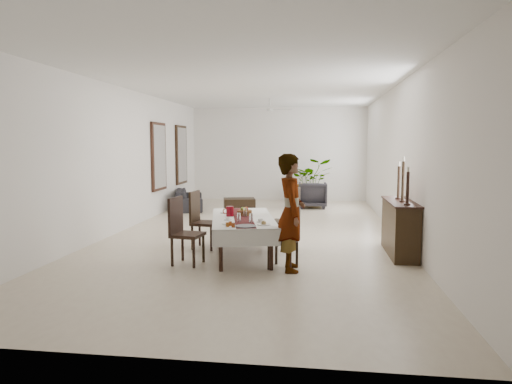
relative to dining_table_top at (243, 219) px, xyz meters
name	(u,v)px	position (x,y,z in m)	size (l,w,h in m)	color
floor	(255,232)	(-0.05, 2.06, -0.64)	(6.00, 12.00, 0.00)	beige
ceiling	(255,85)	(-0.05, 2.06, 2.56)	(6.00, 12.00, 0.02)	white
wall_back	(278,154)	(-0.05, 8.06, 0.96)	(6.00, 0.02, 3.20)	white
wall_front	(164,183)	(-0.05, -3.94, 0.96)	(6.00, 0.02, 3.20)	white
wall_left	(124,159)	(-3.05, 2.06, 0.96)	(0.02, 12.00, 3.20)	white
wall_right	(398,160)	(2.95, 2.06, 0.96)	(0.02, 12.00, 3.20)	white
dining_table_top	(243,219)	(0.00, 0.00, 0.00)	(0.88, 2.12, 0.04)	black
table_leg_fl	(221,251)	(-0.17, -1.06, -0.33)	(0.06, 0.06, 0.62)	black
table_leg_fr	(271,251)	(0.59, -0.90, -0.33)	(0.06, 0.06, 0.62)	black
table_leg_bl	(220,228)	(-0.59, 0.90, -0.33)	(0.06, 0.06, 0.62)	black
table_leg_br	(260,227)	(0.17, 1.06, -0.33)	(0.06, 0.06, 0.62)	black
tablecloth_top	(243,217)	(0.00, 0.00, 0.03)	(1.04, 2.28, 0.01)	white
tablecloth_drape_left	(213,225)	(-0.50, -0.11, -0.10)	(0.01, 2.28, 0.26)	white
tablecloth_drape_right	(272,224)	(0.50, 0.11, -0.10)	(0.01, 2.28, 0.26)	white
tablecloth_drape_near	(247,238)	(0.24, -1.11, -0.10)	(1.04, 0.01, 0.26)	silver
tablecloth_drape_far	(240,215)	(-0.24, 1.11, -0.10)	(1.04, 0.01, 0.26)	white
table_runner	(243,217)	(0.00, 0.00, 0.03)	(0.31, 2.21, 0.00)	#57191A
red_pitcher	(230,211)	(-0.24, 0.08, 0.12)	(0.13, 0.13, 0.18)	maroon
pitcher_handle	(226,211)	(-0.32, 0.07, 0.12)	(0.11, 0.11, 0.02)	#97250A
wine_glass_near	(251,218)	(0.22, -0.54, 0.11)	(0.06, 0.06, 0.15)	silver
wine_glass_mid	(239,217)	(0.02, -0.49, 0.11)	(0.06, 0.06, 0.15)	white
wine_glass_far	(245,213)	(0.03, 0.05, 0.11)	(0.06, 0.06, 0.15)	white
teacup_right	(261,221)	(0.37, -0.46, 0.06)	(0.08, 0.08, 0.05)	silver
saucer_right	(261,222)	(0.37, -0.46, 0.04)	(0.13, 0.13, 0.01)	white
teacup_left	(228,219)	(-0.19, -0.36, 0.06)	(0.08, 0.08, 0.05)	white
saucer_left	(228,220)	(-0.19, -0.36, 0.04)	(0.13, 0.13, 0.01)	silver
plate_near_right	(264,225)	(0.45, -0.72, 0.04)	(0.21, 0.21, 0.01)	white
bread_near_right	(264,223)	(0.45, -0.72, 0.06)	(0.08, 0.08, 0.08)	tan
plate_near_left	(228,224)	(-0.12, -0.70, 0.04)	(0.21, 0.21, 0.01)	silver
plate_far_left	(226,213)	(-0.38, 0.42, 0.04)	(0.21, 0.21, 0.01)	silver
serving_tray	(246,226)	(0.19, -0.91, 0.04)	(0.32, 0.32, 0.02)	#444349
jam_jar_a	(233,225)	(0.01, -0.97, 0.06)	(0.06, 0.06, 0.07)	#883813
jam_jar_b	(227,225)	(-0.09, -0.94, 0.06)	(0.06, 0.06, 0.07)	#8F4B14
jam_jar_c	(230,224)	(-0.06, -0.84, 0.06)	(0.06, 0.06, 0.07)	#8E3E14
fruit_basket	(245,213)	(0.00, 0.22, 0.08)	(0.26, 0.26, 0.09)	brown
fruit_red	(246,209)	(0.02, 0.25, 0.14)	(0.08, 0.08, 0.08)	#A02310
fruit_green	(243,209)	(-0.04, 0.24, 0.14)	(0.07, 0.07, 0.07)	olive
fruit_yellow	(245,209)	(0.01, 0.18, 0.14)	(0.07, 0.07, 0.07)	gold
chair_right_near_seat	(283,240)	(0.76, -0.75, -0.19)	(0.43, 0.43, 0.05)	black
chair_right_near_leg_fl	(290,258)	(0.89, -0.97, -0.43)	(0.04, 0.04, 0.42)	black
chair_right_near_leg_fr	(297,253)	(0.97, -0.63, -0.43)	(0.04, 0.04, 0.42)	black
chair_right_near_leg_bl	(269,256)	(0.55, -0.88, -0.43)	(0.04, 0.04, 0.42)	black
chair_right_near_leg_br	(276,251)	(0.64, -0.54, -0.43)	(0.04, 0.04, 0.42)	black
chair_right_near_back	(295,223)	(0.95, -0.80, 0.10)	(0.43, 0.04, 0.54)	black
chair_right_far_seat	(283,223)	(0.67, 0.47, -0.13)	(0.49, 0.49, 0.06)	black
chair_right_far_leg_fl	(290,240)	(0.81, 0.22, -0.40)	(0.05, 0.05, 0.48)	black
chair_right_far_leg_fr	(297,236)	(0.92, 0.61, -0.40)	(0.05, 0.05, 0.48)	black
chair_right_far_leg_bl	(269,238)	(0.43, 0.33, -0.40)	(0.05, 0.05, 0.48)	black
chair_right_far_leg_br	(277,234)	(0.54, 0.72, -0.40)	(0.05, 0.05, 0.48)	black
chair_right_far_back	(295,205)	(0.89, 0.41, 0.20)	(0.49, 0.04, 0.62)	black
chair_left_near_seat	(188,235)	(-0.78, -0.72, -0.16)	(0.46, 0.46, 0.05)	black
chair_left_near_leg_fl	(183,247)	(-0.94, -0.51, -0.41)	(0.05, 0.05, 0.46)	black
chair_left_near_leg_fr	(172,252)	(-1.00, -0.88, -0.41)	(0.05, 0.05, 0.46)	black
chair_left_near_leg_bl	(203,249)	(-0.57, -0.57, -0.41)	(0.05, 0.05, 0.46)	black
chair_left_near_leg_br	(194,254)	(-0.63, -0.94, -0.41)	(0.05, 0.05, 0.46)	black
chair_left_near_back	(176,215)	(-0.99, -0.69, 0.16)	(0.46, 0.04, 0.59)	black
chair_left_far_seat	(205,223)	(-0.78, 0.42, -0.17)	(0.45, 0.45, 0.05)	black
chair_left_far_leg_fl	(200,234)	(-0.94, 0.63, -0.42)	(0.05, 0.05, 0.45)	black
chair_left_far_leg_fr	(192,238)	(-0.99, 0.26, -0.42)	(0.05, 0.05, 0.45)	black
chair_left_far_leg_bl	(218,235)	(-0.57, 0.58, -0.42)	(0.05, 0.05, 0.45)	black
chair_left_far_leg_br	(211,239)	(-0.62, 0.22, -0.42)	(0.05, 0.05, 0.45)	black
chair_left_far_back	(195,206)	(-0.98, 0.45, 0.14)	(0.45, 0.04, 0.58)	black
woman	(291,213)	(0.89, -0.86, 0.26)	(0.65, 0.43, 1.80)	gray
sideboard_body	(400,229)	(2.73, 0.40, -0.18)	(0.41, 1.54, 0.92)	black
sideboard_top	(401,202)	(2.73, 0.40, 0.30)	(0.45, 1.60, 0.03)	black
candlestick_near_base	(407,204)	(2.73, -0.16, 0.33)	(0.10, 0.10, 0.03)	black
candlestick_near_shaft	(408,188)	(2.73, -0.16, 0.60)	(0.05, 0.05, 0.51)	black
candlestick_near_candle	(408,169)	(2.73, -0.16, 0.90)	(0.04, 0.04, 0.08)	beige
candlestick_mid_base	(402,201)	(2.73, 0.25, 0.33)	(0.10, 0.10, 0.03)	black
candlestick_mid_shaft	(403,181)	(2.73, 0.25, 0.68)	(0.05, 0.05, 0.67)	black
candlestick_mid_candle	(404,159)	(2.73, 0.25, 1.05)	(0.04, 0.04, 0.08)	beige
candlestick_far_base	(398,198)	(2.73, 0.66, 0.33)	(0.10, 0.10, 0.03)	black
candlestick_far_shaft	(399,182)	(2.73, 0.66, 0.62)	(0.05, 0.05, 0.56)	black
candlestick_far_candle	(399,164)	(2.73, 0.66, 0.95)	(0.04, 0.04, 0.08)	silver
sofa	(189,199)	(-2.52, 5.49, -0.35)	(1.97, 0.77, 0.57)	#252428
armchair	(312,195)	(1.15, 6.17, -0.25)	(0.84, 0.86, 0.79)	#2A272C
coffee_table	(239,205)	(-0.92, 5.04, -0.44)	(0.88, 0.59, 0.39)	black
potted_plant	(312,181)	(1.11, 7.39, 0.10)	(1.33, 1.15, 1.47)	#2F6126
mirror_frame_near	(159,157)	(-3.01, 4.26, 0.96)	(0.06, 1.05, 1.85)	black
mirror_glass_near	(160,157)	(-2.98, 4.26, 0.96)	(0.01, 0.90, 1.70)	white
mirror_frame_far	(181,155)	(-3.01, 6.36, 0.96)	(0.06, 1.05, 1.85)	black
mirror_glass_far	(182,155)	(-2.98, 6.36, 0.96)	(0.01, 0.90, 1.70)	silver
fan_rod	(270,102)	(-0.05, 5.06, 2.46)	(0.04, 0.04, 0.20)	silver
fan_hub	(270,110)	(-0.05, 5.06, 2.26)	(0.16, 0.16, 0.08)	silver
fan_blade_n	(271,110)	(-0.05, 5.41, 2.26)	(0.10, 0.55, 0.01)	silver
fan_blade_s	(268,109)	(-0.05, 4.71, 2.26)	(0.10, 0.55, 0.01)	silver
fan_blade_e	(282,109)	(0.30, 5.06, 2.26)	(0.55, 0.10, 0.01)	silver
fan_blade_w	(257,110)	(-0.40, 5.06, 2.26)	(0.55, 0.10, 0.01)	white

